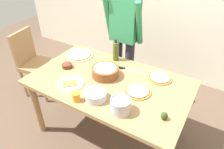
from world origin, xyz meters
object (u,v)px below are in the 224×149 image
plate_with_slice (71,83)px  chair_wooden_left (33,60)px  person_cook (124,33)px  olive_oil_bottle (116,51)px  dining_table (110,88)px  mixing_bowl_steel (96,95)px  steel_pot (121,105)px  cup_orange (76,97)px  pizza_cooked_on_tray (160,78)px  chef_knife (127,69)px  popcorn_bowl (105,71)px  pizza_raw_on_board (79,55)px  avocado (164,116)px  small_sauce_bowl (67,65)px  pizza_second_cooked (138,91)px

plate_with_slice → chair_wooden_left: bearing=160.8°
person_cook → olive_oil_bottle: 0.38m
dining_table → person_cook: 0.84m
plate_with_slice → mixing_bowl_steel: (0.34, -0.05, 0.03)m
steel_pot → cup_orange: bearing=-168.3°
chair_wooden_left → mixing_bowl_steel: size_ratio=4.75×
mixing_bowl_steel → steel_pot: bearing=-5.3°
dining_table → chair_wooden_left: bearing=174.9°
olive_oil_bottle → cup_orange: bearing=-85.8°
pizza_cooked_on_tray → chef_knife: bearing=-175.6°
popcorn_bowl → olive_oil_bottle: olive_oil_bottle is taller
pizza_raw_on_board → chef_knife: pizza_raw_on_board is taller
mixing_bowl_steel → popcorn_bowl: bearing=109.0°
olive_oil_bottle → avocado: olive_oil_bottle is taller
mixing_bowl_steel → avocado: size_ratio=2.86×
mixing_bowl_steel → small_sauce_bowl: mixing_bowl_steel is taller
chair_wooden_left → pizza_second_cooked: 1.66m
popcorn_bowl → cup_orange: 0.46m
pizza_cooked_on_tray → cup_orange: cup_orange is taller
plate_with_slice → olive_oil_bottle: 0.66m
plate_with_slice → mixing_bowl_steel: 0.34m
pizza_second_cooked → chef_knife: 0.39m
small_sauce_bowl → popcorn_bowl: bearing=10.4°
popcorn_bowl → avocado: (0.73, -0.27, -0.03)m
plate_with_slice → popcorn_bowl: size_ratio=0.93×
small_sauce_bowl → pizza_raw_on_board: bearing=100.2°
cup_orange → chef_knife: bearing=77.5°
pizza_second_cooked → small_sauce_bowl: 0.85m
popcorn_bowl → cup_orange: (-0.01, -0.46, -0.02)m
steel_pot → avocado: (0.34, 0.10, -0.03)m
chair_wooden_left → chef_knife: (1.37, 0.16, 0.23)m
person_cook → pizza_cooked_on_tray: 0.82m
pizza_cooked_on_tray → avocado: bearing=-66.8°
small_sauce_bowl → dining_table: bearing=2.6°
popcorn_bowl → avocado: bearing=-20.4°
person_cook → steel_pot: size_ratio=9.34×
pizza_cooked_on_tray → mixing_bowl_steel: 0.71m
popcorn_bowl → steel_pot: (0.39, -0.37, 0.00)m
mixing_bowl_steel → olive_oil_bottle: olive_oil_bottle is taller
pizza_cooked_on_tray → plate_with_slice: size_ratio=0.96×
person_cook → popcorn_bowl: (0.15, -0.70, -0.12)m
small_sauce_bowl → olive_oil_bottle: 0.57m
steel_pot → avocado: size_ratio=2.48×
cup_orange → dining_table: bearing=76.2°
pizza_raw_on_board → steel_pot: bearing=-32.7°
small_sauce_bowl → avocado: size_ratio=1.57×
small_sauce_bowl → plate_with_slice: bearing=-42.4°
plate_with_slice → mixing_bowl_steel: bearing=-9.1°
plate_with_slice → small_sauce_bowl: bearing=137.6°
small_sauce_bowl → chef_knife: (0.59, 0.30, -0.02)m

